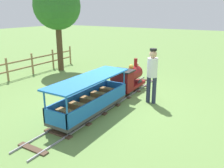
{
  "coord_description": "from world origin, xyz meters",
  "views": [
    {
      "loc": [
        3.46,
        -5.94,
        2.63
      ],
      "look_at": [
        0.0,
        -0.19,
        0.55
      ],
      "focal_mm": 38.03,
      "sensor_mm": 36.0,
      "label": 1
    }
  ],
  "objects": [
    {
      "name": "track",
      "position": [
        0.0,
        -0.39,
        0.02
      ],
      "size": [
        0.74,
        6.4,
        0.04
      ],
      "color": "gray",
      "rests_on": "ground_plane"
    },
    {
      "name": "locomotive",
      "position": [
        0.0,
        0.82,
        0.48
      ],
      "size": [
        0.7,
        1.45,
        1.01
      ],
      "color": "maroon",
      "rests_on": "ground_plane"
    },
    {
      "name": "fence_section",
      "position": [
        -4.62,
        -0.39,
        0.48
      ],
      "size": [
        0.08,
        7.48,
        0.9
      ],
      "color": "#93754C",
      "rests_on": "ground_plane"
    },
    {
      "name": "ground_plane",
      "position": [
        0.0,
        0.0,
        0.0
      ],
      "size": [
        60.0,
        60.0,
        0.0
      ],
      "primitive_type": "plane",
      "color": "#608442"
    },
    {
      "name": "passenger_car",
      "position": [
        0.0,
        -1.29,
        0.42
      ],
      "size": [
        0.8,
        2.7,
        0.97
      ],
      "color": "#3F3F3F",
      "rests_on": "ground_plane"
    },
    {
      "name": "oak_tree_near",
      "position": [
        -4.07,
        2.01,
        2.8
      ],
      "size": [
        2.03,
        2.03,
        3.85
      ],
      "color": "#4C3823",
      "rests_on": "ground_plane"
    },
    {
      "name": "conductor_person",
      "position": [
        1.04,
        0.32,
        0.96
      ],
      "size": [
        0.3,
        0.3,
        1.62
      ],
      "color": "#282D47",
      "rests_on": "ground_plane"
    }
  ]
}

